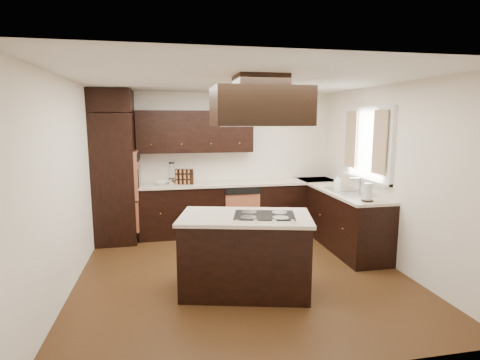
# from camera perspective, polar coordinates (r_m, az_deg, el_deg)

# --- Properties ---
(floor) EXTENTS (4.20, 4.20, 0.02)m
(floor) POSITION_cam_1_polar(r_m,az_deg,el_deg) (5.16, 0.21, -13.92)
(floor) COLOR brown
(floor) RESTS_ON ground
(ceiling) EXTENTS (4.20, 4.20, 0.02)m
(ceiling) POSITION_cam_1_polar(r_m,az_deg,el_deg) (4.77, 0.23, 15.13)
(ceiling) COLOR silver
(ceiling) RESTS_ON ground
(wall_back) EXTENTS (4.20, 0.02, 2.50)m
(wall_back) POSITION_cam_1_polar(r_m,az_deg,el_deg) (6.87, -3.27, 2.77)
(wall_back) COLOR white
(wall_back) RESTS_ON ground
(wall_front) EXTENTS (4.20, 0.02, 2.50)m
(wall_front) POSITION_cam_1_polar(r_m,az_deg,el_deg) (2.82, 8.79, -6.69)
(wall_front) COLOR white
(wall_front) RESTS_ON ground
(wall_left) EXTENTS (0.02, 4.20, 2.50)m
(wall_left) POSITION_cam_1_polar(r_m,az_deg,el_deg) (4.86, -24.97, -0.75)
(wall_left) COLOR white
(wall_left) RESTS_ON ground
(wall_right) EXTENTS (0.02, 4.20, 2.50)m
(wall_right) POSITION_cam_1_polar(r_m,az_deg,el_deg) (5.62, 21.83, 0.68)
(wall_right) COLOR white
(wall_right) RESTS_ON ground
(oven_column) EXTENTS (0.65, 0.75, 2.12)m
(oven_column) POSITION_cam_1_polar(r_m,az_deg,el_deg) (6.48, -18.46, 0.23)
(oven_column) COLOR black
(oven_column) RESTS_ON floor
(wall_oven_face) EXTENTS (0.05, 0.62, 0.78)m
(wall_oven_face) POSITION_cam_1_polar(r_m,az_deg,el_deg) (6.44, -15.40, 0.86)
(wall_oven_face) COLOR #BC6543
(wall_oven_face) RESTS_ON oven_column
(base_cabinets_back) EXTENTS (2.93, 0.60, 0.88)m
(base_cabinets_back) POSITION_cam_1_polar(r_m,az_deg,el_deg) (6.71, -2.54, -4.40)
(base_cabinets_back) COLOR black
(base_cabinets_back) RESTS_ON floor
(base_cabinets_right) EXTENTS (0.60, 2.40, 0.88)m
(base_cabinets_right) POSITION_cam_1_polar(r_m,az_deg,el_deg) (6.39, 14.66, -5.40)
(base_cabinets_right) COLOR black
(base_cabinets_right) RESTS_ON floor
(countertop_back) EXTENTS (2.93, 0.63, 0.04)m
(countertop_back) POSITION_cam_1_polar(r_m,az_deg,el_deg) (6.61, -2.55, -0.55)
(countertop_back) COLOR beige
(countertop_back) RESTS_ON base_cabinets_back
(countertop_right) EXTENTS (0.63, 2.40, 0.04)m
(countertop_right) POSITION_cam_1_polar(r_m,az_deg,el_deg) (6.29, 14.70, -1.35)
(countertop_right) COLOR beige
(countertop_right) RESTS_ON base_cabinets_right
(upper_cabinets) EXTENTS (2.00, 0.34, 0.72)m
(upper_cabinets) POSITION_cam_1_polar(r_m,az_deg,el_deg) (6.61, -6.82, 7.33)
(upper_cabinets) COLOR black
(upper_cabinets) RESTS_ON wall_back
(dishwasher_front) EXTENTS (0.60, 0.05, 0.72)m
(dishwasher_front) POSITION_cam_1_polar(r_m,az_deg,el_deg) (6.49, 0.43, -5.26)
(dishwasher_front) COLOR #BC6543
(dishwasher_front) RESTS_ON floor
(window_frame) EXTENTS (0.06, 1.32, 1.12)m
(window_frame) POSITION_cam_1_polar(r_m,az_deg,el_deg) (6.02, 18.90, 5.21)
(window_frame) COLOR white
(window_frame) RESTS_ON wall_right
(window_pane) EXTENTS (0.00, 1.20, 1.00)m
(window_pane) POSITION_cam_1_polar(r_m,az_deg,el_deg) (6.04, 19.13, 5.20)
(window_pane) COLOR white
(window_pane) RESTS_ON wall_right
(curtain_left) EXTENTS (0.02, 0.34, 0.90)m
(curtain_left) POSITION_cam_1_polar(r_m,az_deg,el_deg) (5.63, 20.53, 5.39)
(curtain_left) COLOR beige
(curtain_left) RESTS_ON wall_right
(curtain_right) EXTENTS (0.02, 0.34, 0.90)m
(curtain_right) POSITION_cam_1_polar(r_m,az_deg,el_deg) (6.36, 16.56, 5.96)
(curtain_right) COLOR beige
(curtain_right) RESTS_ON wall_right
(sink_rim) EXTENTS (0.52, 0.84, 0.01)m
(sink_rim) POSITION_cam_1_polar(r_m,az_deg,el_deg) (5.98, 16.29, -1.71)
(sink_rim) COLOR silver
(sink_rim) RESTS_ON countertop_right
(island) EXTENTS (1.60, 1.12, 0.88)m
(island) POSITION_cam_1_polar(r_m,az_deg,el_deg) (4.49, 0.79, -11.36)
(island) COLOR black
(island) RESTS_ON floor
(island_top) EXTENTS (1.67, 1.19, 0.04)m
(island_top) POSITION_cam_1_polar(r_m,az_deg,el_deg) (4.35, 0.81, -5.68)
(island_top) COLOR beige
(island_top) RESTS_ON island
(cooktop) EXTENTS (0.78, 0.61, 0.01)m
(cooktop) POSITION_cam_1_polar(r_m,az_deg,el_deg) (4.34, 3.73, -5.37)
(cooktop) COLOR black
(cooktop) RESTS_ON island_top
(range_hood) EXTENTS (1.05, 0.72, 0.42)m
(range_hood) POSITION_cam_1_polar(r_m,az_deg,el_deg) (4.24, 3.08, 11.12)
(range_hood) COLOR black
(range_hood) RESTS_ON ceiling
(hood_duct) EXTENTS (0.55, 0.50, 0.13)m
(hood_duct) POSITION_cam_1_polar(r_m,az_deg,el_deg) (4.25, 3.11, 14.83)
(hood_duct) COLOR black
(hood_duct) RESTS_ON ceiling
(blender_base) EXTENTS (0.15, 0.15, 0.10)m
(blender_base) POSITION_cam_1_polar(r_m,az_deg,el_deg) (6.52, -10.28, -0.20)
(blender_base) COLOR silver
(blender_base) RESTS_ON countertop_back
(blender_pitcher) EXTENTS (0.13, 0.13, 0.26)m
(blender_pitcher) POSITION_cam_1_polar(r_m,az_deg,el_deg) (6.49, -10.33, 1.37)
(blender_pitcher) COLOR silver
(blender_pitcher) RESTS_ON blender_base
(spice_rack) EXTENTS (0.32, 0.17, 0.26)m
(spice_rack) POSITION_cam_1_polar(r_m,az_deg,el_deg) (6.48, -8.46, 0.52)
(spice_rack) COLOR black
(spice_rack) RESTS_ON countertop_back
(mixing_bowl) EXTENTS (0.27, 0.27, 0.06)m
(mixing_bowl) POSITION_cam_1_polar(r_m,az_deg,el_deg) (6.52, -11.88, -0.44)
(mixing_bowl) COLOR white
(mixing_bowl) RESTS_ON countertop_back
(soap_bottle) EXTENTS (0.13, 0.13, 0.22)m
(soap_bottle) POSITION_cam_1_polar(r_m,az_deg,el_deg) (6.32, 14.60, -0.11)
(soap_bottle) COLOR white
(soap_bottle) RESTS_ON countertop_right
(paper_towel) EXTENTS (0.11, 0.11, 0.25)m
(paper_towel) POSITION_cam_1_polar(r_m,az_deg,el_deg) (5.34, 18.87, -1.79)
(paper_towel) COLOR white
(paper_towel) RESTS_ON countertop_right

